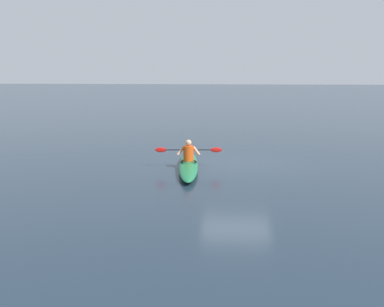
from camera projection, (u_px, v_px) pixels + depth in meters
ground_plane at (237, 164)px, 16.61m from camera, size 160.00×160.00×0.00m
kayak at (188, 165)px, 15.74m from camera, size 1.01×4.82×0.28m
kayaker at (188, 152)px, 15.78m from camera, size 2.31×0.48×0.73m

